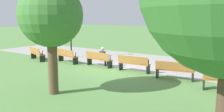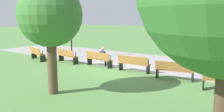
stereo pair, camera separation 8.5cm
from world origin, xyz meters
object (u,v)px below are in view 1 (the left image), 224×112
(bench_3, at_px, (134,63))
(person_seated, at_px, (104,56))
(bench_0, at_px, (37,53))
(lamp_post, at_px, (70,20))
(bench_2, at_px, (99,59))
(bench_1, at_px, (67,56))
(bench_4, at_px, (174,70))
(tree_1, at_px, (51,16))

(bench_3, distance_m, person_seated, 2.16)
(bench_0, height_order, lamp_post, lamp_post)
(bench_2, bearing_deg, bench_1, -169.89)
(bench_2, height_order, bench_3, same)
(person_seated, xyz_separation_m, lamp_post, (-3.86, 1.15, 2.08))
(bench_4, height_order, lamp_post, lamp_post)
(bench_3, bearing_deg, bench_0, -176.66)
(bench_0, height_order, bench_3, same)
(bench_1, distance_m, tree_1, 6.81)
(bench_3, relative_size, person_seated, 1.51)
(person_seated, bearing_deg, bench_1, -167.93)
(lamp_post, bearing_deg, bench_1, -53.21)
(bench_4, bearing_deg, tree_1, -133.08)
(bench_1, relative_size, tree_1, 0.44)
(bench_0, xyz_separation_m, bench_1, (2.36, 0.57, 0.00))
(bench_1, bearing_deg, tree_1, -38.23)
(bench_0, bearing_deg, person_seated, 27.86)
(bench_1, xyz_separation_m, bench_4, (7.26, 0.00, 0.00))
(bench_4, distance_m, tree_1, 6.17)
(bench_2, height_order, tree_1, tree_1)
(bench_2, xyz_separation_m, lamp_post, (-3.58, 1.27, 2.24))
(bench_3, bearing_deg, lamp_post, 164.65)
(bench_1, height_order, bench_4, same)
(bench_1, distance_m, person_seated, 2.73)
(bench_1, xyz_separation_m, tree_1, (4.20, -4.73, 2.52))
(person_seated, distance_m, tree_1, 5.85)
(person_seated, bearing_deg, lamp_post, 166.83)
(bench_0, height_order, bench_1, same)
(bench_0, distance_m, tree_1, 8.17)
(bench_1, distance_m, bench_3, 4.86)
(bench_4, bearing_deg, bench_2, 166.48)
(bench_0, relative_size, person_seated, 1.54)
(bench_3, relative_size, lamp_post, 0.47)
(bench_2, relative_size, bench_4, 0.98)
(bench_1, xyz_separation_m, lamp_post, (-1.17, 1.56, 2.24))
(bench_4, bearing_deg, bench_1, 169.85)
(person_seated, bearing_deg, tree_1, -70.29)
(bench_2, distance_m, tree_1, 5.89)
(bench_2, bearing_deg, tree_1, -67.02)
(tree_1, bearing_deg, bench_1, 131.61)
(bench_2, relative_size, tree_1, 0.43)
(bench_1, bearing_deg, bench_4, 10.15)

